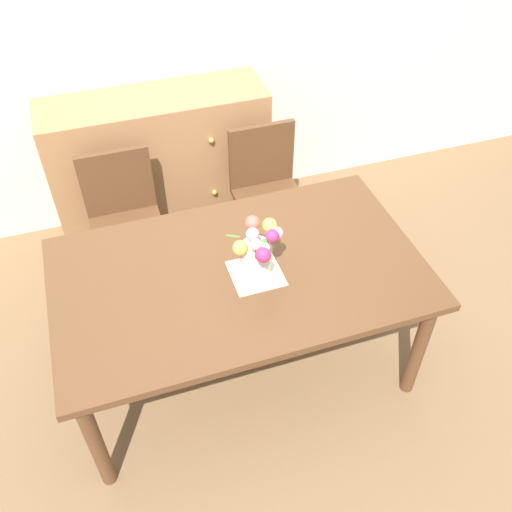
{
  "coord_description": "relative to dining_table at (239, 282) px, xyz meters",
  "views": [
    {
      "loc": [
        -0.51,
        -1.79,
        2.63
      ],
      "look_at": [
        0.07,
        -0.05,
        0.86
      ],
      "focal_mm": 38.91,
      "sensor_mm": 36.0,
      "label": 1
    }
  ],
  "objects": [
    {
      "name": "chair_right",
      "position": [
        0.45,
        0.87,
        -0.15
      ],
      "size": [
        0.42,
        0.42,
        0.9
      ],
      "rotation": [
        0.0,
        0.0,
        3.14
      ],
      "color": "brown",
      "rests_on": "ground_plane"
    },
    {
      "name": "ground_plane",
      "position": [
        0.0,
        0.0,
        -0.66
      ],
      "size": [
        12.0,
        12.0,
        0.0
      ],
      "primitive_type": "plane",
      "color": "brown"
    },
    {
      "name": "flower_vase",
      "position": [
        0.07,
        -0.06,
        0.24
      ],
      "size": [
        0.25,
        0.28,
        0.3
      ],
      "color": "silver",
      "rests_on": "placemat"
    },
    {
      "name": "chair_left",
      "position": [
        -0.45,
        0.87,
        -0.15
      ],
      "size": [
        0.42,
        0.42,
        0.9
      ],
      "rotation": [
        0.0,
        0.0,
        3.14
      ],
      "color": "brown",
      "rests_on": "ground_plane"
    },
    {
      "name": "placemat",
      "position": [
        0.07,
        -0.05,
        0.08
      ],
      "size": [
        0.24,
        0.24,
        0.01
      ],
      "primitive_type": "cube",
      "color": "beige",
      "rests_on": "dining_table"
    },
    {
      "name": "dresser",
      "position": [
        -0.14,
        1.33,
        -0.16
      ],
      "size": [
        1.4,
        0.47,
        1.0
      ],
      "color": "#9E7047",
      "rests_on": "ground_plane"
    },
    {
      "name": "back_wall",
      "position": [
        0.0,
        1.6,
        0.74
      ],
      "size": [
        7.0,
        0.1,
        2.8
      ],
      "primitive_type": "cube",
      "color": "silver",
      "rests_on": "ground_plane"
    },
    {
      "name": "dining_table",
      "position": [
        0.0,
        0.0,
        0.0
      ],
      "size": [
        1.77,
        1.05,
        0.74
      ],
      "color": "brown",
      "rests_on": "ground_plane"
    }
  ]
}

